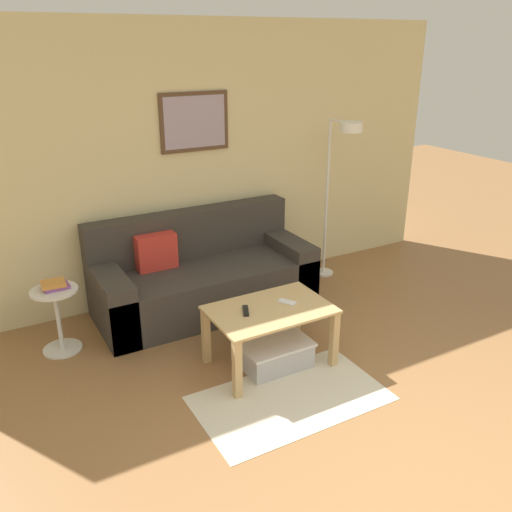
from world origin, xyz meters
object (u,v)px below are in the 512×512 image
object	(u,v)px
storage_bin	(273,351)
side_table	(58,314)
couch	(202,277)
floor_lamp	(341,165)
remote_control	(246,311)
book_stack	(55,285)
cell_phone	(287,302)
coffee_table	(270,319)

from	to	relation	value
storage_bin	side_table	xyz separation A→B (m)	(-1.40, 1.01, 0.22)
couch	side_table	size ratio (longest dim) A/B	3.67
floor_lamp	side_table	distance (m)	2.92
remote_control	book_stack	bearing A→B (deg)	164.50
cell_phone	storage_bin	bearing A→B (deg)	162.68
remote_control	cell_phone	xyz separation A→B (m)	(0.35, -0.02, -0.01)
couch	storage_bin	distance (m)	1.17
remote_control	cell_phone	world-z (taller)	remote_control
floor_lamp	book_stack	xyz separation A→B (m)	(-2.76, 0.00, -0.65)
side_table	book_stack	distance (m)	0.25
coffee_table	storage_bin	bearing A→B (deg)	-29.35
side_table	book_stack	world-z (taller)	book_stack
side_table	cell_phone	distance (m)	1.83
couch	remote_control	distance (m)	1.12
book_stack	remote_control	xyz separation A→B (m)	(1.18, -0.98, -0.08)
side_table	remote_control	xyz separation A→B (m)	(1.19, -0.96, 0.16)
floor_lamp	storage_bin	bearing A→B (deg)	-143.22
floor_lamp	remote_control	bearing A→B (deg)	-148.29
coffee_table	cell_phone	size ratio (longest dim) A/B	6.52
coffee_table	remote_control	distance (m)	0.22
book_stack	floor_lamp	bearing A→B (deg)	-0.01
storage_bin	book_stack	distance (m)	1.79
book_stack	coffee_table	bearing A→B (deg)	-36.80
couch	remote_control	bearing A→B (deg)	-96.82
floor_lamp	side_table	size ratio (longest dim) A/B	3.04
storage_bin	coffee_table	bearing A→B (deg)	150.65
cell_phone	remote_control	bearing A→B (deg)	146.95
book_stack	remote_control	world-z (taller)	book_stack
side_table	cell_phone	size ratio (longest dim) A/B	3.87
side_table	book_stack	bearing A→B (deg)	53.58
remote_control	cell_phone	size ratio (longest dim) A/B	1.07
storage_bin	cell_phone	world-z (taller)	cell_phone
floor_lamp	book_stack	size ratio (longest dim) A/B	7.73
cell_phone	couch	bearing A→B (deg)	70.99
couch	side_table	xyz separation A→B (m)	(-1.32, -0.14, 0.02)
coffee_table	remote_control	size ratio (longest dim) A/B	6.09
couch	floor_lamp	xyz separation A→B (m)	(1.45, -0.12, 0.92)
remote_control	storage_bin	bearing A→B (deg)	10.46
floor_lamp	cell_phone	xyz separation A→B (m)	(-1.23, -1.00, -0.74)
storage_bin	remote_control	size ratio (longest dim) A/B	3.58
remote_control	side_table	bearing A→B (deg)	165.41
side_table	book_stack	xyz separation A→B (m)	(0.01, 0.02, 0.24)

